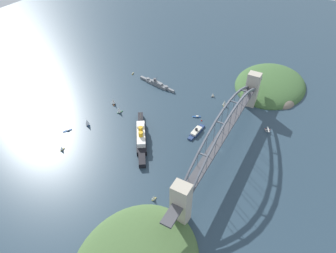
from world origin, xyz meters
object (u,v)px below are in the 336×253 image
object	(u,v)px
small_boat_5	(154,198)
small_boat_4	(119,110)
seaplane_taxiing_near_bridge	(268,130)
small_boat_0	(197,117)
harbor_ferry_steamer	(196,131)
small_boat_2	(68,130)
naval_cruiser	(157,84)
small_boat_7	(113,101)
ocean_liner	(141,136)
channel_marker_buoy	(202,120)
harbor_arch_bridge	(224,133)
small_boat_3	(62,148)
small_boat_6	(87,122)
small_boat_9	(133,74)
small_boat_8	(213,95)
small_boat_1	(225,103)

from	to	relation	value
small_boat_5	small_boat_4	bearing A→B (deg)	49.08
seaplane_taxiing_near_bridge	small_boat_0	bearing A→B (deg)	100.98
seaplane_taxiing_near_bridge	small_boat_4	world-z (taller)	small_boat_4
harbor_ferry_steamer	small_boat_2	bearing A→B (deg)	117.75
naval_cruiser	small_boat_7	bearing A→B (deg)	158.46
ocean_liner	channel_marker_buoy	distance (m)	93.76
seaplane_taxiing_near_bridge	small_boat_2	world-z (taller)	seaplane_taxiing_near_bridge
harbor_ferry_steamer	small_boat_5	world-z (taller)	harbor_ferry_steamer
harbor_arch_bridge	small_boat_7	distance (m)	185.99
small_boat_0	small_boat_3	distance (m)	192.40
harbor_ferry_steamer	small_boat_6	size ratio (longest dim) A/B	3.24
harbor_arch_bridge	ocean_liner	bearing A→B (deg)	108.18
small_boat_4	small_boat_5	distance (m)	166.90
harbor_arch_bridge	ocean_liner	distance (m)	109.33
small_boat_2	channel_marker_buoy	xyz separation A→B (m)	(110.78, -153.96, 0.47)
seaplane_taxiing_near_bridge	small_boat_2	size ratio (longest dim) A/B	0.96
small_boat_4	small_boat_9	bearing A→B (deg)	23.91
small_boat_6	small_boat_8	xyz separation A→B (m)	(152.49, -128.27, -2.20)
ocean_liner	small_boat_6	xyz separation A→B (m)	(-11.11, 83.71, -0.91)
small_boat_0	small_boat_5	xyz separation A→B (m)	(-155.87, -20.34, 2.44)
small_boat_4	small_boat_8	xyz separation A→B (m)	(107.10, -106.05, -1.84)
small_boat_2	ocean_liner	bearing A→B (deg)	-71.00
harbor_ferry_steamer	small_boat_4	size ratio (longest dim) A/B	3.44
small_boat_1	small_boat_6	xyz separation A→B (m)	(-138.25, 153.05, 0.44)
small_boat_3	small_boat_6	size ratio (longest dim) A/B	0.61
harbor_ferry_steamer	small_boat_7	distance (m)	140.85
seaplane_taxiing_near_bridge	small_boat_4	distance (m)	215.26
small_boat_1	channel_marker_buoy	distance (m)	53.11
small_boat_0	small_boat_8	bearing A→B (deg)	-0.27
seaplane_taxiing_near_bridge	small_boat_5	world-z (taller)	small_boat_5
small_boat_0	small_boat_5	distance (m)	157.21
small_boat_9	ocean_liner	bearing A→B (deg)	-142.00
naval_cruiser	small_boat_9	distance (m)	56.70
small_boat_4	small_boat_8	bearing A→B (deg)	-44.72
small_boat_0	small_boat_7	size ratio (longest dim) A/B	1.02
small_boat_6	channel_marker_buoy	size ratio (longest dim) A/B	4.15
ocean_liner	small_boat_0	distance (m)	92.33
ocean_liner	small_boat_9	distance (m)	173.90
small_boat_1	small_boat_9	size ratio (longest dim) A/B	1.45
small_boat_1	channel_marker_buoy	xyz separation A→B (m)	(-50.75, 15.22, -3.77)
naval_cruiser	harbor_ferry_steamer	distance (m)	134.42
ocean_liner	small_boat_1	bearing A→B (deg)	-28.61
small_boat_4	naval_cruiser	bearing A→B (deg)	-6.28
small_boat_7	small_boat_9	world-z (taller)	small_boat_7
harbor_ferry_steamer	small_boat_3	xyz separation A→B (m)	(-115.49, 137.77, 1.04)
channel_marker_buoy	small_boat_7	bearing A→B (deg)	101.81
small_boat_0	small_boat_9	distance (m)	161.37
small_boat_1	small_boat_8	xyz separation A→B (m)	(14.24, 24.78, -1.77)
small_boat_1	small_boat_5	world-z (taller)	small_boat_1
small_boat_4	channel_marker_buoy	world-z (taller)	small_boat_4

